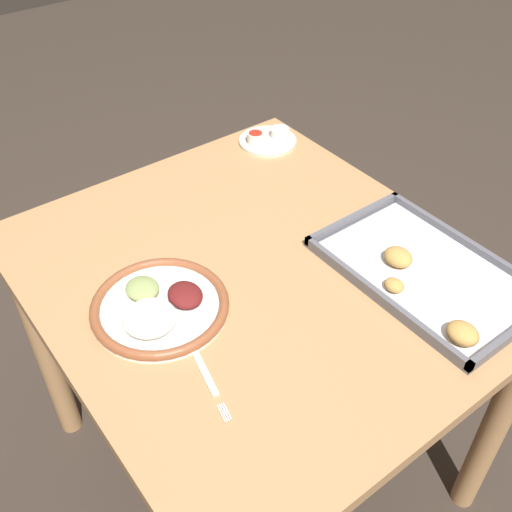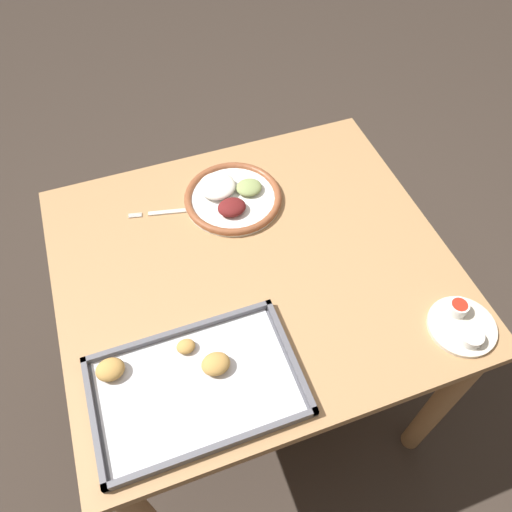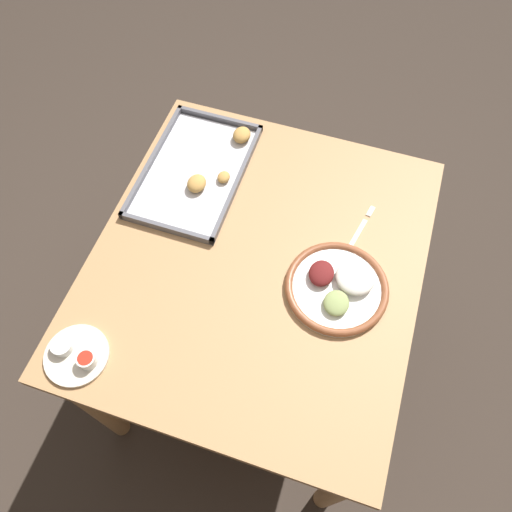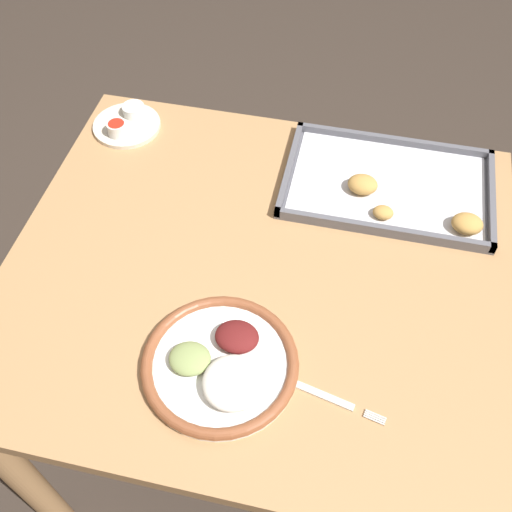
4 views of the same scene
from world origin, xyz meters
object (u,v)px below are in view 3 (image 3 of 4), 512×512
(saucer_plate, at_px, (76,354))
(baking_tray, at_px, (199,170))
(dinner_plate, at_px, (338,286))
(fork, at_px, (356,236))

(saucer_plate, relative_size, baking_tray, 0.36)
(baking_tray, bearing_deg, saucer_plate, 173.07)
(saucer_plate, bearing_deg, baking_tray, -6.93)
(dinner_plate, bearing_deg, fork, -3.80)
(fork, relative_size, saucer_plate, 1.31)
(fork, height_order, baking_tray, baking_tray)
(fork, distance_m, saucer_plate, 0.77)
(fork, bearing_deg, dinner_plate, -171.42)
(dinner_plate, height_order, fork, dinner_plate)
(dinner_plate, xyz_separation_m, baking_tray, (0.24, 0.47, -0.00))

